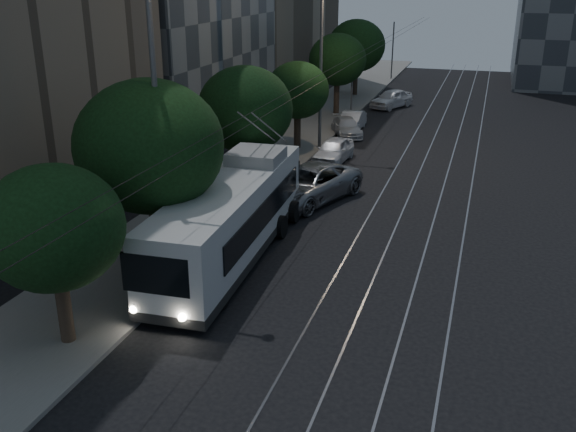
# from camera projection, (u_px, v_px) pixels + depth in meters

# --- Properties ---
(ground) EXTENTS (120.00, 120.00, 0.00)m
(ground) POSITION_uv_depth(u_px,v_px,m) (315.00, 297.00, 22.88)
(ground) COLOR black
(ground) RESTS_ON ground
(sidewalk) EXTENTS (5.00, 90.00, 0.15)m
(sidewalk) POSITION_uv_depth(u_px,v_px,m) (286.00, 144.00, 42.79)
(sidewalk) COLOR slate
(sidewalk) RESTS_ON ground
(tram_rails) EXTENTS (4.52, 90.00, 0.02)m
(tram_rails) POSITION_uv_depth(u_px,v_px,m) (439.00, 158.00, 39.98)
(tram_rails) COLOR #93939B
(tram_rails) RESTS_ON ground
(overhead_wires) EXTENTS (2.23, 90.00, 6.00)m
(overhead_wires) POSITION_uv_depth(u_px,v_px,m) (324.00, 96.00, 40.86)
(overhead_wires) COLOR black
(overhead_wires) RESTS_ON ground
(trolleybus) EXTENTS (3.20, 12.60, 5.63)m
(trolleybus) POSITION_uv_depth(u_px,v_px,m) (232.00, 217.00, 25.47)
(trolleybus) COLOR silver
(trolleybus) RESTS_ON ground
(pickup_silver) EXTENTS (5.00, 7.03, 1.78)m
(pickup_silver) POSITION_uv_depth(u_px,v_px,m) (308.00, 184.00, 32.14)
(pickup_silver) COLOR #919398
(pickup_silver) RESTS_ON ground
(car_white_a) EXTENTS (1.98, 4.36, 1.45)m
(car_white_a) POSITION_uv_depth(u_px,v_px,m) (333.00, 150.00, 38.86)
(car_white_a) COLOR silver
(car_white_a) RESTS_ON ground
(car_white_b) EXTENTS (3.25, 4.51, 1.21)m
(car_white_b) POSITION_uv_depth(u_px,v_px,m) (347.00, 127.00, 45.25)
(car_white_b) COLOR silver
(car_white_b) RESTS_ON ground
(car_white_c) EXTENTS (1.45, 4.12, 1.36)m
(car_white_c) POSITION_uv_depth(u_px,v_px,m) (352.00, 121.00, 46.64)
(car_white_c) COLOR silver
(car_white_c) RESTS_ON ground
(car_white_d) EXTENTS (3.54, 4.88, 1.54)m
(car_white_d) POSITION_uv_depth(u_px,v_px,m) (391.00, 99.00, 54.51)
(car_white_d) COLOR white
(car_white_d) RESTS_ON ground
(tree_0) EXTENTS (4.16, 4.16, 5.78)m
(tree_0) POSITION_uv_depth(u_px,v_px,m) (53.00, 228.00, 18.60)
(tree_0) COLOR #2E2319
(tree_0) RESTS_ON ground
(tree_1) EXTENTS (5.49, 5.49, 7.35)m
(tree_1) POSITION_uv_depth(u_px,v_px,m) (149.00, 147.00, 23.41)
(tree_1) COLOR #2E2319
(tree_1) RESTS_ON ground
(tree_2) EXTENTS (4.81, 4.81, 6.57)m
(tree_2) POSITION_uv_depth(u_px,v_px,m) (245.00, 109.00, 32.15)
(tree_2) COLOR #2E2319
(tree_2) RESTS_ON ground
(tree_3) EXTENTS (3.99, 3.99, 5.68)m
(tree_3) POSITION_uv_depth(u_px,v_px,m) (298.00, 90.00, 40.43)
(tree_3) COLOR #2E2319
(tree_3) RESTS_ON ground
(tree_4) EXTENTS (4.46, 4.46, 6.49)m
(tree_4) POSITION_uv_depth(u_px,v_px,m) (338.00, 60.00, 49.77)
(tree_4) COLOR #2E2319
(tree_4) RESTS_ON ground
(tree_5) EXTENTS (5.21, 5.21, 6.93)m
(tree_5) POSITION_uv_depth(u_px,v_px,m) (357.00, 46.00, 58.30)
(tree_5) COLOR #2E2319
(tree_5) RESTS_ON ground
(streetlamp_near) EXTENTS (2.60, 0.44, 10.87)m
(streetlamp_near) POSITION_uv_depth(u_px,v_px,m) (167.00, 107.00, 22.03)
(streetlamp_near) COLOR slate
(streetlamp_near) RESTS_ON ground
(streetlamp_far) EXTENTS (2.67, 0.44, 11.18)m
(streetlamp_far) POSITION_uv_depth(u_px,v_px,m) (328.00, 44.00, 39.60)
(streetlamp_far) COLOR slate
(streetlamp_far) RESTS_ON ground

